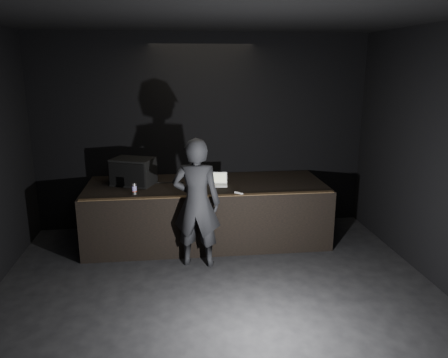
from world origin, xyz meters
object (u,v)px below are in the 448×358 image
beer_can (134,189)px  person (197,203)px  stage_riser (207,212)px  stage_monitor (133,172)px  laptop (218,182)px

beer_can → person: 1.06m
stage_riser → stage_monitor: (-1.21, 0.11, 0.72)m
laptop → beer_can: laptop is taller
stage_monitor → laptop: stage_monitor is taller
stage_monitor → beer_can: bearing=-62.4°
stage_riser → person: person is taller
stage_riser → person: size_ratio=2.05×
person → beer_can: bearing=-15.7°
stage_monitor → beer_can: stage_monitor is taller
stage_riser → laptop: size_ratio=12.66×
stage_monitor → beer_can: (0.06, -0.59, -0.13)m
stage_riser → person: (-0.22, -0.95, 0.47)m
stage_monitor → person: 1.48m
stage_riser → stage_monitor: size_ratio=5.06×
person → laptop: bearing=-104.6°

